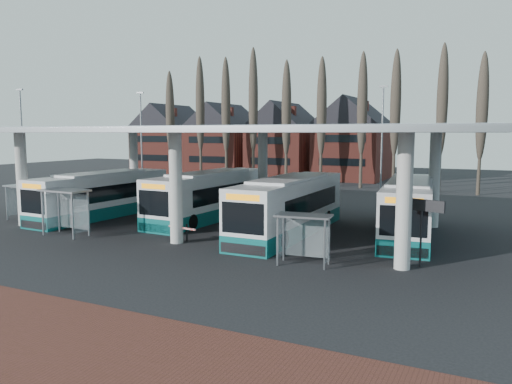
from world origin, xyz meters
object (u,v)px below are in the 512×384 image
at_px(bus_2, 290,207).
at_px(shelter_0, 25,195).
at_px(bus_0, 103,196).
at_px(shelter_1, 67,202).
at_px(shelter_2, 304,228).
at_px(bus_1, 211,196).
at_px(bus_3, 409,209).

relative_size(bus_2, shelter_0, 4.52).
bearing_deg(shelter_0, bus_0, 47.81).
height_order(shelter_1, shelter_2, shelter_1).
bearing_deg(bus_0, shelter_2, -17.00).
height_order(bus_1, shelter_1, bus_1).
bearing_deg(shelter_0, shelter_1, -14.93).
relative_size(bus_0, bus_1, 0.96).
height_order(bus_3, shelter_2, bus_3).
bearing_deg(shelter_0, shelter_2, -1.37).
distance_m(bus_1, shelter_0, 12.75).
distance_m(bus_0, shelter_0, 5.15).
xyz_separation_m(bus_3, shelter_0, (-24.56, -6.34, 0.20)).
bearing_deg(bus_0, bus_1, 21.26).
relative_size(bus_1, shelter_2, 4.59).
height_order(bus_0, shelter_0, bus_0).
xyz_separation_m(bus_2, shelter_0, (-18.14, -3.69, 0.15)).
bearing_deg(bus_1, bus_3, 3.71).
bearing_deg(shelter_0, bus_2, 16.93).
height_order(bus_1, shelter_0, bus_1).
xyz_separation_m(bus_1, shelter_2, (10.17, -8.62, 0.12)).
distance_m(bus_1, bus_3, 13.36).
bearing_deg(bus_1, shelter_2, -37.77).
distance_m(bus_3, shelter_2, 9.45).
relative_size(bus_2, bus_3, 1.01).
relative_size(shelter_1, shelter_2, 1.13).
bearing_deg(shelter_1, bus_0, 117.81).
xyz_separation_m(bus_1, bus_3, (13.35, 0.27, -0.02)).
height_order(bus_1, bus_3, bus_1).
relative_size(bus_2, shelter_2, 4.64).
xyz_separation_m(shelter_0, shelter_1, (6.58, -2.44, 0.22)).
bearing_deg(bus_2, bus_3, 22.07).
bearing_deg(bus_1, bus_2, -16.41).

